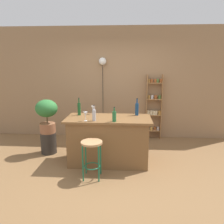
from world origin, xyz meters
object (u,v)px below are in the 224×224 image
(bottle_spirits_clear, at_px, (94,115))
(bottle_olive_oil, at_px, (114,116))
(plant_stool, at_px, (49,143))
(wine_glass_center, at_px, (85,114))
(bottle_sauce_amber, at_px, (137,109))
(bar_stool, at_px, (92,151))
(potted_plant, at_px, (47,113))
(spice_shelf, at_px, (154,106))
(pendant_globe_light, at_px, (103,63))
(bottle_soda_blue, at_px, (79,109))
(wine_glass_left, at_px, (93,108))

(bottle_spirits_clear, bearing_deg, bottle_olive_oil, -5.52)
(plant_stool, relative_size, wine_glass_center, 2.78)
(bottle_sauce_amber, bearing_deg, bottle_spirits_clear, -148.00)
(bottle_sauce_amber, bearing_deg, bar_stool, -131.42)
(potted_plant, distance_m, wine_glass_center, 1.14)
(bar_stool, height_order, spice_shelf, spice_shelf)
(spice_shelf, distance_m, bottle_spirits_clear, 2.16)
(bottle_olive_oil, relative_size, pendant_globe_light, 0.13)
(bar_stool, relative_size, spice_shelf, 0.40)
(pendant_globe_light, bearing_deg, bottle_sauce_amber, -57.86)
(bar_stool, height_order, bottle_soda_blue, bottle_soda_blue)
(spice_shelf, height_order, plant_stool, spice_shelf)
(bottle_olive_oil, bearing_deg, plant_stool, 156.00)
(plant_stool, height_order, bottle_sauce_amber, bottle_sauce_amber)
(potted_plant, relative_size, wine_glass_center, 4.36)
(spice_shelf, bearing_deg, bottle_sauce_amber, -110.94)
(bottle_soda_blue, distance_m, bottle_spirits_clear, 0.55)
(bottle_sauce_amber, distance_m, bottle_spirits_clear, 0.92)
(bottle_spirits_clear, xyz_separation_m, wine_glass_center, (-0.15, -0.02, 0.01))
(pendant_globe_light, bearing_deg, bottle_olive_oil, -77.68)
(potted_plant, distance_m, bottle_soda_blue, 0.77)
(potted_plant, bearing_deg, wine_glass_center, -33.79)
(wine_glass_center, bearing_deg, plant_stool, 146.21)
(bar_stool, xyz_separation_m, pendant_globe_light, (-0.04, 2.17, 1.43))
(bottle_sauce_amber, bearing_deg, wine_glass_left, 176.20)
(wine_glass_center, bearing_deg, spice_shelf, 51.34)
(spice_shelf, xyz_separation_m, potted_plant, (-2.36, -1.14, 0.03))
(pendant_globe_light, bearing_deg, wine_glass_center, -93.75)
(spice_shelf, bearing_deg, bar_stool, -120.39)
(plant_stool, distance_m, bottle_soda_blue, 1.10)
(bottle_soda_blue, height_order, bottle_sauce_amber, bottle_soda_blue)
(potted_plant, xyz_separation_m, bottle_olive_oil, (1.46, -0.65, 0.11))
(plant_stool, distance_m, wine_glass_center, 1.38)
(potted_plant, bearing_deg, plant_stool, 180.00)
(spice_shelf, bearing_deg, plant_stool, -154.21)
(potted_plant, relative_size, bottle_olive_oil, 2.71)
(bar_stool, height_order, wine_glass_center, wine_glass_center)
(wine_glass_left, distance_m, pendant_globe_light, 1.53)
(bar_stool, relative_size, wine_glass_left, 3.93)
(wine_glass_center, bearing_deg, bottle_sauce_amber, 28.43)
(plant_stool, height_order, wine_glass_left, wine_glass_left)
(spice_shelf, relative_size, wine_glass_left, 9.95)
(bar_stool, bearing_deg, wine_glass_left, 96.85)
(bottle_soda_blue, bearing_deg, bottle_spirits_clear, -49.53)
(plant_stool, relative_size, pendant_globe_light, 0.22)
(potted_plant, bearing_deg, pendant_globe_light, 47.79)
(bottle_olive_oil, bearing_deg, spice_shelf, 63.26)
(spice_shelf, relative_size, pendant_globe_light, 0.80)
(spice_shelf, relative_size, bottle_spirits_clear, 5.67)
(plant_stool, height_order, wine_glass_center, wine_glass_center)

